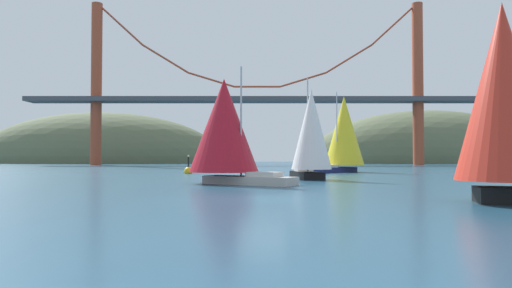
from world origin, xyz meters
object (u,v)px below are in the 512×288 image
Objects in this scene: sailboat_crimson_sail at (223,128)px; channel_buoy at (186,171)px; sailboat_yellow_sail at (341,132)px; sailboat_white_mainsail at (309,133)px; sailboat_scarlet_sail at (504,97)px.

sailboat_crimson_sail is 3.70× the size of channel_buoy.
sailboat_yellow_sail is at bearing 61.45° from sailboat_crimson_sail.
sailboat_white_mainsail is at bearing 39.69° from sailboat_crimson_sail.
sailboat_white_mainsail is 10.05m from sailboat_crimson_sail.
sailboat_yellow_sail is 22.60m from channel_buoy.
sailboat_scarlet_sail is at bearing -61.23° from channel_buoy.
sailboat_yellow_sail reaches higher than sailboat_crimson_sail.
sailboat_crimson_sail is at bearing 132.59° from sailboat_scarlet_sail.
sailboat_yellow_sail reaches higher than sailboat_scarlet_sail.
sailboat_yellow_sail is at bearing 15.04° from channel_buoy.
sailboat_scarlet_sail is 42.79m from channel_buoy.
sailboat_scarlet_sail reaches higher than sailboat_crimson_sail.
channel_buoy is at bearing 132.25° from sailboat_white_mainsail.
sailboat_white_mainsail is (-7.24, -21.09, -1.22)m from sailboat_yellow_sail.
channel_buoy is at bearing 105.98° from sailboat_crimson_sail.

